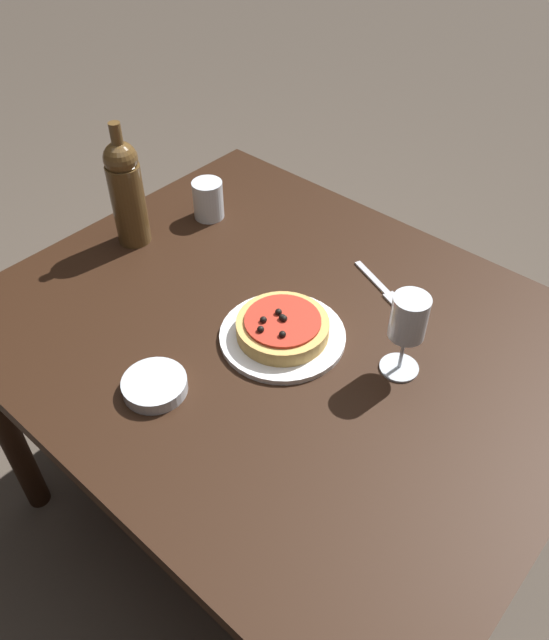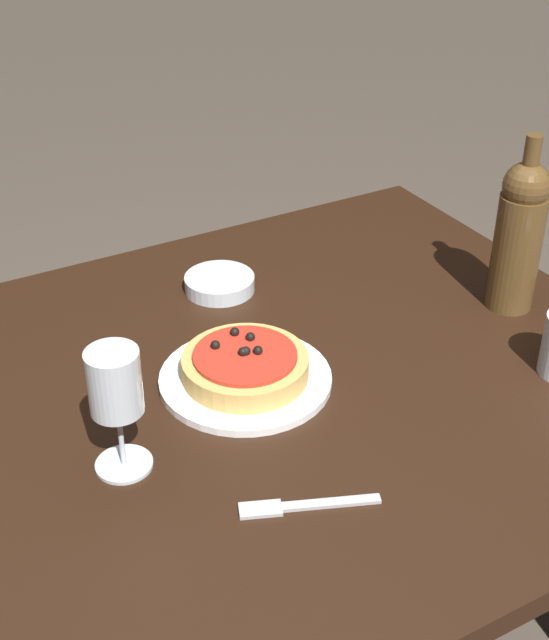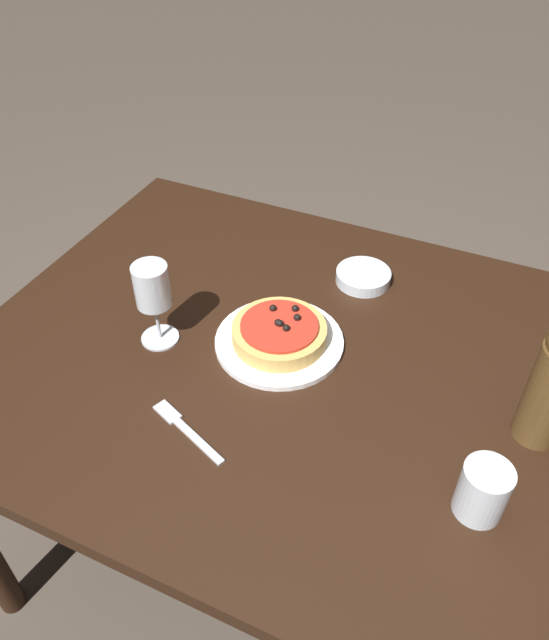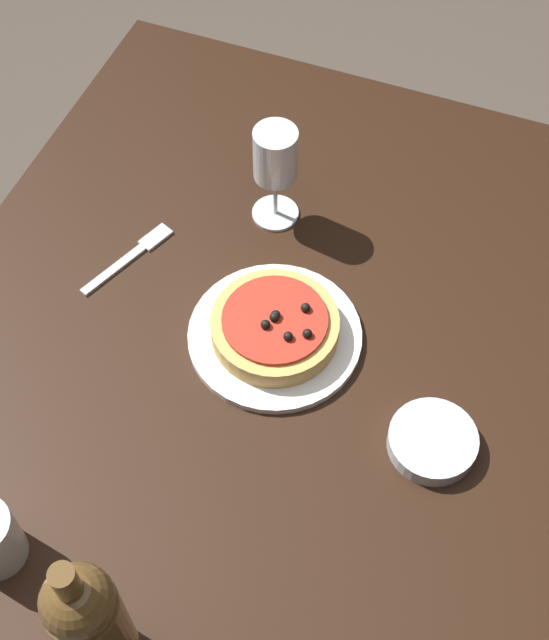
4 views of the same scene
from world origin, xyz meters
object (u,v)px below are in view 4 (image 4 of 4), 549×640
wine_glass (275,159)px  wine_bottle (90,624)px  side_bowl (432,441)px  fork (132,255)px  dinner_plate (275,336)px  dining_table (259,373)px  pizza (275,326)px

wine_glass → wine_bottle: wine_bottle is taller
side_bowl → fork: size_ratio=0.71×
dinner_plate → fork: (-0.06, -0.26, -0.00)m
dining_table → dinner_plate: 0.10m
wine_glass → pizza: bearing=21.0°
wine_glass → fork: size_ratio=1.04×
dinner_plate → side_bowl: size_ratio=2.10×
pizza → fork: size_ratio=1.09×
wine_glass → wine_bottle: (0.71, 0.06, 0.01)m
wine_glass → dining_table: bearing=15.2°
dining_table → pizza: pizza is taller
dinner_plate → wine_bottle: size_ratio=0.85×
dining_table → wine_bottle: 0.52m
dining_table → pizza: 0.12m
pizza → wine_glass: bearing=-159.0°
dining_table → wine_glass: size_ratio=6.77×
side_bowl → dinner_plate: bearing=-108.4°
dining_table → wine_bottle: bearing=-0.2°
dining_table → wine_bottle: (0.47, -0.00, 0.22)m
wine_bottle → dining_table: bearing=179.8°
dinner_plate → pizza: (0.00, 0.00, 0.02)m
dining_table → wine_glass: (-0.24, -0.07, 0.21)m
pizza → wine_glass: (-0.22, -0.09, 0.09)m
pizza → side_bowl: 0.27m
pizza → wine_bottle: (0.49, -0.02, 0.10)m
dining_table → dinner_plate: dinner_plate is taller
pizza → fork: bearing=-103.3°
wine_bottle → fork: 0.61m
fork → wine_bottle: bearing=-134.4°
wine_glass → side_bowl: wine_glass is taller
side_bowl → fork: bearing=-105.8°
dining_table → pizza: bearing=131.1°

